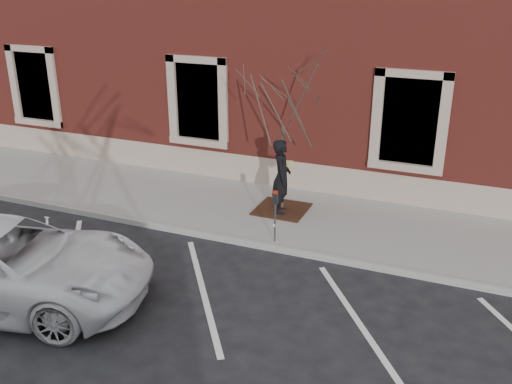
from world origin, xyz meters
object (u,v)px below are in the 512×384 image
at_px(white_truck, 3,264).
at_px(parking_meter, 275,207).
at_px(man, 282,177).
at_px(sapling, 284,102).

bearing_deg(white_truck, parking_meter, -58.59).
bearing_deg(white_truck, man, -46.12).
height_order(man, sapling, sapling).
xyz_separation_m(parking_meter, sapling, (-0.48, 1.79, 1.98)).
bearing_deg(sapling, parking_meter, -75.01).
distance_m(man, sapling, 1.88).
relative_size(sapling, white_truck, 0.72).
bearing_deg(man, parking_meter, 177.11).
bearing_deg(sapling, man, -75.58).
relative_size(parking_meter, white_truck, 0.22).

